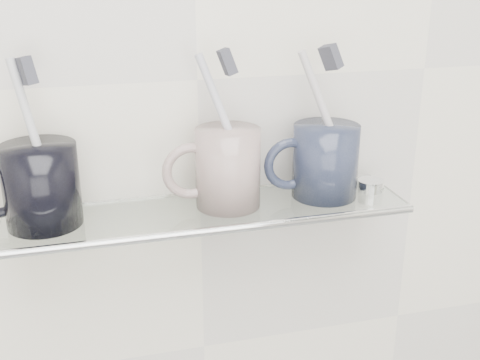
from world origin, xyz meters
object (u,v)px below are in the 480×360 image
object	(u,v)px
mug_center	(228,168)
mug_right	(325,161)
shelf_glass	(210,211)
mug_left	(41,185)

from	to	relation	value
mug_center	mug_right	size ratio (longest dim) A/B	1.05
mug_center	shelf_glass	bearing A→B (deg)	-169.74
mug_right	mug_center	bearing A→B (deg)	178.50
shelf_glass	mug_right	size ratio (longest dim) A/B	5.24
shelf_glass	mug_right	world-z (taller)	mug_right
shelf_glass	mug_center	bearing A→B (deg)	11.25
shelf_glass	mug_left	xyz separation A→B (m)	(-0.20, 0.00, 0.05)
mug_left	mug_center	world-z (taller)	mug_center
shelf_glass	mug_left	bearing A→B (deg)	178.54
shelf_glass	mug_right	bearing A→B (deg)	1.85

